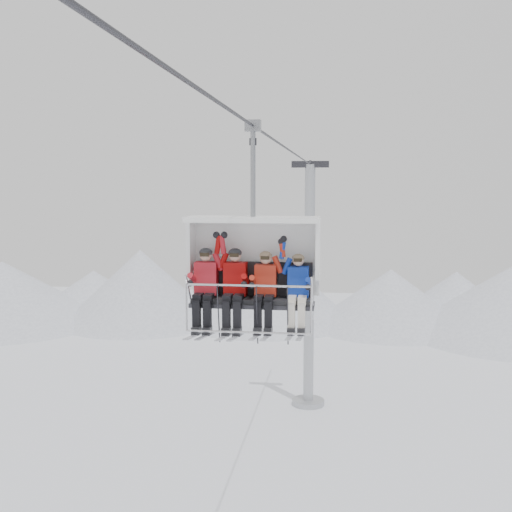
# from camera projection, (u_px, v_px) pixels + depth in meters

# --- Properties ---
(ridgeline) EXTENTS (72.00, 21.00, 7.00)m
(ridgeline) POSITION_uv_depth(u_px,v_px,m) (302.00, 294.00, 55.41)
(ridgeline) COLOR white
(ridgeline) RESTS_ON ground
(lift_tower_right) EXTENTS (2.00, 1.80, 13.48)m
(lift_tower_right) POSITION_uv_depth(u_px,v_px,m) (309.00, 303.00, 35.13)
(lift_tower_right) COLOR #A2A5A9
(lift_tower_right) RESTS_ON ground
(haul_cable) EXTENTS (0.06, 50.00, 0.06)m
(haul_cable) POSITION_uv_depth(u_px,v_px,m) (256.00, 128.00, 12.63)
(haul_cable) COLOR #2A2A2F
(haul_cable) RESTS_ON lift_tower_left
(chairlift_carrier) EXTENTS (2.56, 1.17, 3.98)m
(chairlift_carrier) POSITION_uv_depth(u_px,v_px,m) (254.00, 260.00, 12.61)
(chairlift_carrier) COLOR black
(chairlift_carrier) RESTS_ON haul_cable
(skier_far_left) EXTENTS (0.44, 1.69, 1.73)m
(skier_far_left) POSITION_uv_depth(u_px,v_px,m) (205.00, 285.00, 12.48)
(skier_far_left) COLOR red
(skier_far_left) RESTS_ON chairlift_carrier
(skier_center_left) EXTENTS (0.44, 1.69, 1.73)m
(skier_center_left) POSITION_uv_depth(u_px,v_px,m) (235.00, 285.00, 12.41)
(skier_center_left) COLOR #A20A09
(skier_center_left) RESTS_ON chairlift_carrier
(skier_center_right) EXTENTS (0.42, 1.69, 1.65)m
(skier_center_right) POSITION_uv_depth(u_px,v_px,m) (265.00, 287.00, 12.33)
(skier_center_right) COLOR red
(skier_center_right) RESTS_ON chairlift_carrier
(skier_far_right) EXTENTS (0.40, 1.69, 1.59)m
(skier_far_right) POSITION_uv_depth(u_px,v_px,m) (298.00, 289.00, 12.24)
(skier_far_right) COLOR #1233AB
(skier_far_right) RESTS_ON chairlift_carrier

